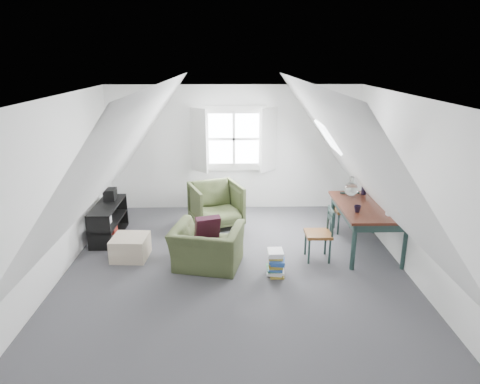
{
  "coord_description": "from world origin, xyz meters",
  "views": [
    {
      "loc": [
        -0.05,
        -5.69,
        3.03
      ],
      "look_at": [
        0.08,
        0.6,
        1.02
      ],
      "focal_mm": 32.0,
      "sensor_mm": 36.0,
      "label": 1
    }
  ],
  "objects_px": {
    "ottoman": "(130,247)",
    "magazine_stack": "(276,263)",
    "armchair_far": "(216,225)",
    "dining_chair_far": "(346,210)",
    "armchair_near": "(208,266)",
    "dining_table": "(367,211)",
    "media_shelf": "(108,223)",
    "dining_chair_near": "(320,233)"
  },
  "relations": [
    {
      "from": "ottoman",
      "to": "magazine_stack",
      "type": "distance_m",
      "value": 2.3
    },
    {
      "from": "armchair_far",
      "to": "dining_chair_far",
      "type": "height_order",
      "value": "dining_chair_far"
    },
    {
      "from": "armchair_near",
      "to": "dining_table",
      "type": "relative_size",
      "value": 0.65
    },
    {
      "from": "armchair_far",
      "to": "dining_chair_far",
      "type": "relative_size",
      "value": 1.11
    },
    {
      "from": "media_shelf",
      "to": "magazine_stack",
      "type": "xyz_separation_m",
      "value": [
        2.77,
        -1.4,
        -0.08
      ]
    },
    {
      "from": "armchair_far",
      "to": "magazine_stack",
      "type": "bearing_deg",
      "value": -85.24
    },
    {
      "from": "media_shelf",
      "to": "armchair_far",
      "type": "bearing_deg",
      "value": 11.57
    },
    {
      "from": "ottoman",
      "to": "media_shelf",
      "type": "xyz_separation_m",
      "value": [
        -0.56,
        0.79,
        0.09
      ]
    },
    {
      "from": "dining_table",
      "to": "dining_chair_far",
      "type": "distance_m",
      "value": 0.78
    },
    {
      "from": "armchair_near",
      "to": "dining_chair_far",
      "type": "bearing_deg",
      "value": -139.17
    },
    {
      "from": "ottoman",
      "to": "dining_chair_near",
      "type": "xyz_separation_m",
      "value": [
        2.94,
        -0.1,
        0.26
      ]
    },
    {
      "from": "magazine_stack",
      "to": "dining_chair_near",
      "type": "bearing_deg",
      "value": 34.76
    },
    {
      "from": "armchair_near",
      "to": "dining_chair_near",
      "type": "bearing_deg",
      "value": -159.97
    },
    {
      "from": "magazine_stack",
      "to": "armchair_far",
      "type": "bearing_deg",
      "value": 115.35
    },
    {
      "from": "media_shelf",
      "to": "dining_table",
      "type": "bearing_deg",
      "value": -12.18
    },
    {
      "from": "dining_chair_far",
      "to": "dining_chair_near",
      "type": "height_order",
      "value": "dining_chair_near"
    },
    {
      "from": "dining_table",
      "to": "magazine_stack",
      "type": "bearing_deg",
      "value": -151.07
    },
    {
      "from": "media_shelf",
      "to": "magazine_stack",
      "type": "height_order",
      "value": "media_shelf"
    },
    {
      "from": "ottoman",
      "to": "dining_chair_near",
      "type": "relative_size",
      "value": 0.64
    },
    {
      "from": "media_shelf",
      "to": "magazine_stack",
      "type": "distance_m",
      "value": 3.11
    },
    {
      "from": "armchair_far",
      "to": "magazine_stack",
      "type": "height_order",
      "value": "armchair_far"
    },
    {
      "from": "armchair_near",
      "to": "ottoman",
      "type": "distance_m",
      "value": 1.27
    },
    {
      "from": "dining_table",
      "to": "media_shelf",
      "type": "height_order",
      "value": "dining_table"
    },
    {
      "from": "armchair_near",
      "to": "dining_chair_far",
      "type": "distance_m",
      "value": 2.75
    },
    {
      "from": "armchair_far",
      "to": "ottoman",
      "type": "distance_m",
      "value": 1.87
    },
    {
      "from": "armchair_near",
      "to": "ottoman",
      "type": "height_order",
      "value": "ottoman"
    },
    {
      "from": "armchair_far",
      "to": "dining_chair_far",
      "type": "xyz_separation_m",
      "value": [
        2.32,
        -0.37,
        0.42
      ]
    },
    {
      "from": "armchair_far",
      "to": "ottoman",
      "type": "relative_size",
      "value": 1.67
    },
    {
      "from": "dining_chair_near",
      "to": "dining_chair_far",
      "type": "bearing_deg",
      "value": 165.88
    },
    {
      "from": "armchair_near",
      "to": "magazine_stack",
      "type": "xyz_separation_m",
      "value": [
        1.0,
        -0.28,
        0.19
      ]
    },
    {
      "from": "armchair_near",
      "to": "media_shelf",
      "type": "bearing_deg",
      "value": -19.54
    },
    {
      "from": "dining_chair_far",
      "to": "magazine_stack",
      "type": "height_order",
      "value": "dining_chair_far"
    },
    {
      "from": "armchair_near",
      "to": "dining_chair_far",
      "type": "xyz_separation_m",
      "value": [
        2.4,
        1.28,
        0.42
      ]
    },
    {
      "from": "ottoman",
      "to": "magazine_stack",
      "type": "xyz_separation_m",
      "value": [
        2.21,
        -0.61,
        0.01
      ]
    },
    {
      "from": "magazine_stack",
      "to": "ottoman",
      "type": "bearing_deg",
      "value": 164.67
    },
    {
      "from": "armchair_near",
      "to": "magazine_stack",
      "type": "bearing_deg",
      "value": 176.81
    },
    {
      "from": "dining_chair_far",
      "to": "armchair_far",
      "type": "bearing_deg",
      "value": -13.65
    },
    {
      "from": "armchair_near",
      "to": "media_shelf",
      "type": "distance_m",
      "value": 2.12
    },
    {
      "from": "ottoman",
      "to": "magazine_stack",
      "type": "height_order",
      "value": "magazine_stack"
    },
    {
      "from": "dining_chair_far",
      "to": "media_shelf",
      "type": "height_order",
      "value": "dining_chair_far"
    },
    {
      "from": "ottoman",
      "to": "dining_chair_near",
      "type": "distance_m",
      "value": 2.96
    },
    {
      "from": "dining_chair_near",
      "to": "media_shelf",
      "type": "relative_size",
      "value": 0.71
    }
  ]
}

